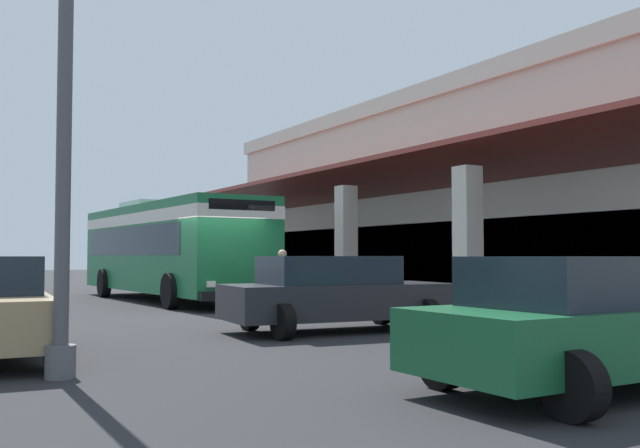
# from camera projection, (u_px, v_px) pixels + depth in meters

# --- Properties ---
(ground) EXTENTS (120.00, 120.00, 0.00)m
(ground) POSITION_uv_depth(u_px,v_px,m) (459.00, 303.00, 22.33)
(ground) COLOR #262628
(curb_strip) EXTENTS (34.99, 0.50, 0.12)m
(curb_strip) POSITION_uv_depth(u_px,v_px,m) (299.00, 301.00, 21.99)
(curb_strip) COLOR #9E998E
(curb_strip) RESTS_ON ground
(plaza_building) EXTENTS (29.45, 13.43, 7.39)m
(plaza_building) POSITION_uv_depth(u_px,v_px,m) (523.00, 197.00, 26.90)
(plaza_building) COLOR beige
(plaza_building) RESTS_ON ground
(transit_bus) EXTENTS (11.31, 3.14, 3.34)m
(transit_bus) POSITION_uv_depth(u_px,v_px,m) (169.00, 244.00, 23.43)
(transit_bus) COLOR #196638
(transit_bus) RESTS_ON ground
(parked_sedan_charcoal) EXTENTS (2.70, 4.54, 1.47)m
(parked_sedan_charcoal) POSITION_uv_depth(u_px,v_px,m) (335.00, 293.00, 13.86)
(parked_sedan_charcoal) COLOR #232328
(parked_sedan_charcoal) RESTS_ON ground
(parked_sedan_green) EXTENTS (2.47, 4.42, 1.47)m
(parked_sedan_green) POSITION_uv_depth(u_px,v_px,m) (596.00, 322.00, 7.82)
(parked_sedan_green) COLOR #195933
(parked_sedan_green) RESTS_ON ground
(pedestrian) EXTENTS (0.67, 0.38, 1.63)m
(pedestrian) POSITION_uv_depth(u_px,v_px,m) (282.00, 279.00, 17.58)
(pedestrian) COLOR #38383D
(pedestrian) RESTS_ON ground
(potted_palm) EXTENTS (1.58, 2.00, 3.02)m
(potted_palm) POSITION_uv_depth(u_px,v_px,m) (238.00, 275.00, 29.31)
(potted_palm) COLOR brown
(potted_palm) RESTS_ON ground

